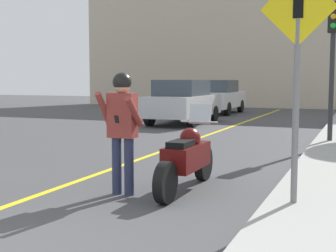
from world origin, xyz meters
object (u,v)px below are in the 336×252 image
(crossing_sign, at_px, (297,65))
(parked_car_silver, at_px, (183,101))
(parked_car_white, at_px, (218,97))
(motorcycle, at_px, (187,158))
(traffic_light, at_px, (333,44))
(person_biker, at_px, (122,120))

(crossing_sign, distance_m, parked_car_silver, 12.32)
(parked_car_silver, relative_size, parked_car_white, 1.00)
(motorcycle, relative_size, traffic_light, 0.64)
(traffic_light, distance_m, parked_car_silver, 7.34)
(parked_car_silver, bearing_deg, traffic_light, -38.09)
(motorcycle, height_order, parked_car_silver, parked_car_silver)
(crossing_sign, relative_size, traffic_light, 0.82)
(motorcycle, height_order, crossing_sign, crossing_sign)
(person_biker, bearing_deg, parked_car_silver, 106.22)
(person_biker, height_order, traffic_light, traffic_light)
(traffic_light, relative_size, parked_car_silver, 0.82)
(parked_car_silver, distance_m, parked_car_white, 5.92)
(motorcycle, distance_m, parked_car_white, 16.72)
(person_biker, xyz_separation_m, parked_car_white, (-3.49, 16.77, -0.24))
(motorcycle, height_order, parked_car_white, parked_car_white)
(motorcycle, xyz_separation_m, parked_car_silver, (-3.93, 10.26, 0.36))
(person_biker, relative_size, crossing_sign, 0.63)
(motorcycle, bearing_deg, crossing_sign, -22.20)
(parked_car_silver, bearing_deg, crossing_sign, -62.92)
(person_biker, distance_m, parked_car_silver, 11.31)
(crossing_sign, bearing_deg, traffic_light, 89.74)
(crossing_sign, height_order, traffic_light, traffic_light)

